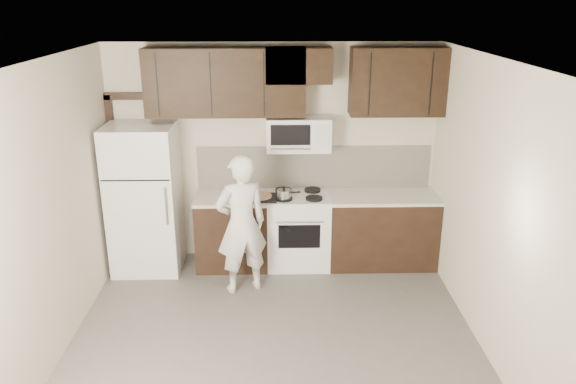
{
  "coord_description": "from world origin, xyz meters",
  "views": [
    {
      "loc": [
        0.03,
        -4.47,
        3.21
      ],
      "look_at": [
        0.15,
        0.9,
        1.32
      ],
      "focal_mm": 35.0,
      "sensor_mm": 36.0,
      "label": 1
    }
  ],
  "objects_px": {
    "stove": "(298,229)",
    "refrigerator": "(145,199)",
    "microwave": "(298,134)",
    "person": "(241,224)"
  },
  "relations": [
    {
      "from": "stove",
      "to": "refrigerator",
      "type": "height_order",
      "value": "refrigerator"
    },
    {
      "from": "microwave",
      "to": "refrigerator",
      "type": "bearing_deg",
      "value": -174.85
    },
    {
      "from": "stove",
      "to": "microwave",
      "type": "relative_size",
      "value": 1.24
    },
    {
      "from": "stove",
      "to": "microwave",
      "type": "bearing_deg",
      "value": 90.1
    },
    {
      "from": "stove",
      "to": "microwave",
      "type": "xyz_separation_m",
      "value": [
        -0.0,
        0.12,
        1.19
      ]
    },
    {
      "from": "microwave",
      "to": "refrigerator",
      "type": "height_order",
      "value": "microwave"
    },
    {
      "from": "stove",
      "to": "person",
      "type": "xyz_separation_m",
      "value": [
        -0.66,
        -0.65,
        0.35
      ]
    },
    {
      "from": "stove",
      "to": "person",
      "type": "relative_size",
      "value": 0.58
    },
    {
      "from": "stove",
      "to": "microwave",
      "type": "distance_m",
      "value": 1.2
    },
    {
      "from": "stove",
      "to": "refrigerator",
      "type": "xyz_separation_m",
      "value": [
        -1.85,
        -0.05,
        0.44
      ]
    }
  ]
}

